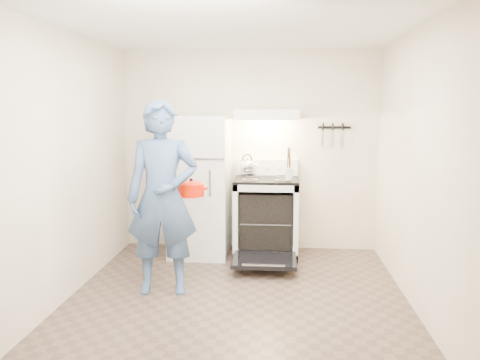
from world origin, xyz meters
name	(u,v)px	position (x,y,z in m)	size (l,w,h in m)	color
floor	(236,303)	(0.00, 0.00, 0.00)	(3.60, 3.60, 0.00)	brown
back_wall	(249,151)	(0.00, 1.80, 1.25)	(3.20, 0.02, 2.50)	#F0E3CA
refrigerator	(200,186)	(-0.58, 1.45, 0.85)	(0.70, 0.70, 1.70)	white
stove_body	(266,218)	(0.23, 1.48, 0.46)	(0.76, 0.65, 0.92)	white
cooktop	(267,180)	(0.23, 1.48, 0.94)	(0.76, 0.65, 0.03)	black
backsplash	(267,167)	(0.23, 1.76, 1.05)	(0.76, 0.07, 0.20)	white
oven_door	(264,260)	(0.23, 0.88, 0.12)	(0.70, 0.54, 0.04)	black
oven_rack	(266,220)	(0.23, 1.48, 0.44)	(0.60, 0.52, 0.01)	slate
range_hood	(267,115)	(0.23, 1.55, 1.71)	(0.76, 0.50, 0.12)	white
knife_strip	(334,127)	(1.05, 1.79, 1.55)	(0.40, 0.02, 0.03)	black
pizza_stone	(271,218)	(0.29, 1.51, 0.45)	(0.36, 0.36, 0.02)	#966F56
tea_kettle	(247,165)	(-0.02, 1.69, 1.08)	(0.22, 0.18, 0.27)	silver
utensil_jar	(289,174)	(0.49, 1.22, 1.05)	(0.09, 0.09, 0.13)	silver
person	(163,198)	(-0.73, 0.24, 0.93)	(0.68, 0.45, 1.87)	navy
dutch_oven	(191,190)	(-0.49, 0.45, 0.98)	(0.33, 0.26, 0.22)	red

